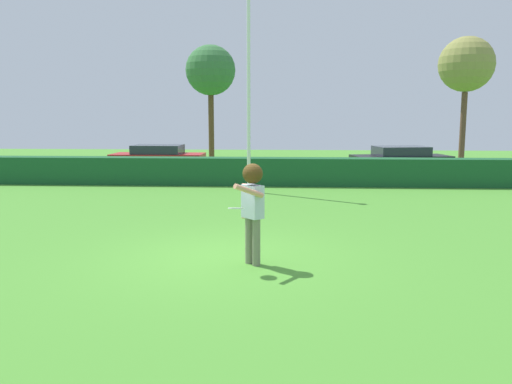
# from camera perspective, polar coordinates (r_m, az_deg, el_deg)

# --- Properties ---
(ground_plane) EXTENTS (60.00, 60.00, 0.00)m
(ground_plane) POSITION_cam_1_polar(r_m,az_deg,el_deg) (9.79, -3.36, -7.18)
(ground_plane) COLOR #488C2E
(person) EXTENTS (0.51, 0.82, 1.80)m
(person) POSITION_cam_1_polar(r_m,az_deg,el_deg) (9.11, -0.41, -0.86)
(person) COLOR slate
(person) RESTS_ON ground
(frisbee) EXTENTS (0.27, 0.27, 0.07)m
(frisbee) POSITION_cam_1_polar(r_m,az_deg,el_deg) (8.76, -2.19, -1.78)
(frisbee) COLOR white
(lamppost) EXTENTS (0.24, 0.24, 6.90)m
(lamppost) POSITION_cam_1_polar(r_m,az_deg,el_deg) (17.88, -0.81, 12.10)
(lamppost) COLOR silver
(lamppost) RESTS_ON ground
(hedge_row) EXTENTS (23.89, 0.90, 1.03)m
(hedge_row) POSITION_cam_1_polar(r_m,az_deg,el_deg) (19.67, 0.06, 2.26)
(hedge_row) COLOR #195029
(hedge_row) RESTS_ON ground
(parked_car_red) EXTENTS (4.22, 1.83, 1.25)m
(parked_car_red) POSITION_cam_1_polar(r_m,az_deg,el_deg) (24.58, -10.63, 3.76)
(parked_car_red) COLOR #B21E1E
(parked_car_red) RESTS_ON ground
(parked_car_black) EXTENTS (4.43, 2.42, 1.25)m
(parked_car_black) POSITION_cam_1_polar(r_m,az_deg,el_deg) (23.94, 15.49, 3.48)
(parked_car_black) COLOR black
(parked_car_black) RESTS_ON ground
(willow_tree) EXTENTS (2.67, 2.67, 6.32)m
(willow_tree) POSITION_cam_1_polar(r_m,az_deg,el_deg) (28.79, -4.97, 12.98)
(willow_tree) COLOR brown
(willow_tree) RESTS_ON ground
(bare_elm_tree) EXTENTS (2.64, 2.64, 6.35)m
(bare_elm_tree) POSITION_cam_1_polar(r_m,az_deg,el_deg) (27.77, 21.96, 12.69)
(bare_elm_tree) COLOR brown
(bare_elm_tree) RESTS_ON ground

